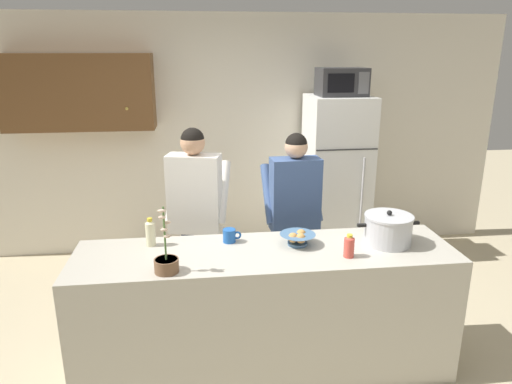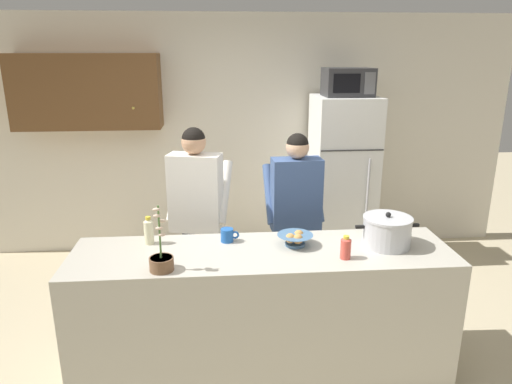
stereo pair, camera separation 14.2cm
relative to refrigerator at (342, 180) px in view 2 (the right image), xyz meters
name	(u,v)px [view 2 (the right image)]	position (x,y,z in m)	size (l,w,h in m)	color
ground_plane	(262,366)	(-1.03, -1.85, -0.89)	(14.00, 14.00, 0.00)	#C6B793
back_wall_unit	(219,129)	(-1.30, 0.41, 0.50)	(6.00, 0.48, 2.60)	silver
kitchen_island	(262,311)	(-1.03, -1.85, -0.43)	(2.58, 0.68, 0.92)	#BCB7A8
refrigerator	(342,180)	(0.00, 0.00, 0.00)	(0.64, 0.68, 1.77)	white
microwave	(348,82)	(0.00, -0.02, 1.03)	(0.48, 0.37, 0.28)	#2D2D30
person_near_pot	(196,203)	(-1.50, -1.10, 0.14)	(0.57, 0.51, 1.65)	#33384C
person_by_sink	(296,205)	(-0.69, -1.10, 0.10)	(0.50, 0.43, 1.59)	#33384C
cooking_pot	(387,231)	(-0.17, -1.83, 0.14)	(0.44, 0.33, 0.24)	silver
coffee_mug	(228,235)	(-1.26, -1.66, 0.08)	(0.13, 0.09, 0.10)	#1E59B2
bread_bowl	(295,239)	(-0.80, -1.78, 0.08)	(0.25, 0.25, 0.10)	#4C7299
bottle_near_edge	(346,247)	(-0.51, -2.01, 0.11)	(0.07, 0.07, 0.16)	#D84C3F
bottle_mid_counter	(149,231)	(-1.81, -1.66, 0.13)	(0.07, 0.07, 0.20)	beige
potted_orchid	(161,260)	(-1.68, -2.08, 0.10)	(0.15, 0.15, 0.42)	brown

